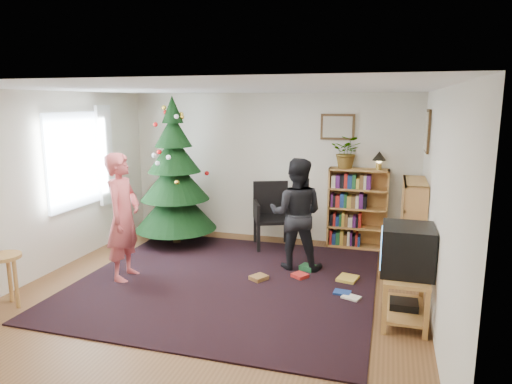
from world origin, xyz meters
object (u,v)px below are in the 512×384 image
(christmas_tree, at_px, (175,184))
(person_standing, at_px, (123,217))
(picture_right, at_px, (428,131))
(person_by_chair, at_px, (296,214))
(crt_tv, at_px, (407,249))
(bookshelf_back, at_px, (357,207))
(potted_plant, at_px, (347,152))
(picture_back, at_px, (338,127))
(bookshelf_right, at_px, (412,226))
(stool, at_px, (5,267))
(armchair, at_px, (274,212))
(tv_stand, at_px, (405,292))
(table_lamp, at_px, (379,157))

(christmas_tree, bearing_deg, person_standing, -88.67)
(person_standing, bearing_deg, picture_right, -71.34)
(person_by_chair, bearing_deg, crt_tv, 136.51)
(bookshelf_back, bearing_deg, potted_plant, 180.00)
(person_by_chair, relative_size, potted_plant, 3.05)
(potted_plant, bearing_deg, person_by_chair, -114.16)
(picture_back, bearing_deg, bookshelf_right, -42.10)
(crt_tv, height_order, person_by_chair, person_by_chair)
(picture_back, bearing_deg, picture_right, -28.69)
(stool, xyz_separation_m, person_by_chair, (2.97, 2.18, 0.31))
(crt_tv, relative_size, person_standing, 0.34)
(person_by_chair, bearing_deg, stool, 33.09)
(bookshelf_right, xyz_separation_m, stool, (-4.54, -2.49, -0.18))
(person_by_chair, distance_m, potted_plant, 1.57)
(crt_tv, bearing_deg, person_standing, 176.76)
(person_standing, bearing_deg, person_by_chair, -69.36)
(picture_right, bearing_deg, armchair, 172.87)
(bookshelf_right, bearing_deg, potted_plant, 47.05)
(armchair, xyz_separation_m, person_standing, (-1.57, -1.97, 0.28))
(tv_stand, xyz_separation_m, stool, (-4.42, -0.95, 0.17))
(person_by_chair, bearing_deg, table_lamp, -133.48)
(christmas_tree, xyz_separation_m, stool, (-0.81, -2.77, -0.53))
(armchair, xyz_separation_m, stool, (-2.41, -3.13, -0.09))
(crt_tv, distance_m, person_by_chair, 1.90)
(bookshelf_back, bearing_deg, person_standing, -141.67)
(christmas_tree, height_order, armchair, christmas_tree)
(person_by_chair, height_order, table_lamp, person_by_chair)
(picture_back, xyz_separation_m, stool, (-3.35, -3.57, -1.46))
(bookshelf_right, bearing_deg, table_lamp, 28.47)
(tv_stand, height_order, crt_tv, crt_tv)
(crt_tv, bearing_deg, picture_right, 82.24)
(bookshelf_right, xyz_separation_m, tv_stand, (-0.12, -1.54, -0.34))
(crt_tv, bearing_deg, potted_plant, 109.65)
(stool, relative_size, person_standing, 0.37)
(armchair, bearing_deg, potted_plant, -7.16)
(picture_right, distance_m, table_lamp, 0.99)
(tv_stand, bearing_deg, person_by_chair, 139.77)
(crt_tv, bearing_deg, stool, -167.84)
(crt_tv, xyz_separation_m, person_by_chair, (-1.45, 1.23, -0.01))
(bookshelf_back, bearing_deg, picture_back, 160.46)
(crt_tv, height_order, potted_plant, potted_plant)
(crt_tv, height_order, person_standing, person_standing)
(bookshelf_right, relative_size, stool, 2.06)
(picture_right, bearing_deg, person_standing, -156.18)
(person_standing, relative_size, table_lamp, 5.92)
(table_lamp, bearing_deg, crt_tv, -81.14)
(stool, bearing_deg, picture_right, 31.32)
(picture_right, distance_m, crt_tv, 2.23)
(picture_right, distance_m, person_standing, 4.33)
(picture_right, xyz_separation_m, armchair, (-2.26, 0.28, -1.38))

